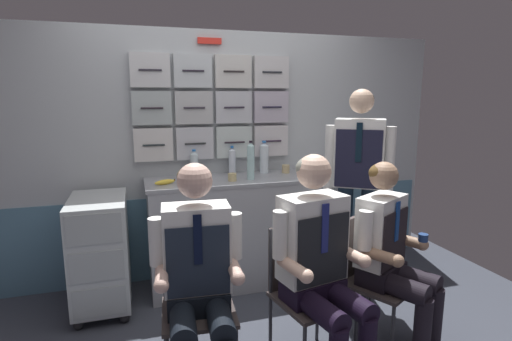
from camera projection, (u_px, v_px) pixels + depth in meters
galley_bulkhead at (217, 156)px, 3.56m from camera, size 4.20×0.14×2.15m
galley_counter at (246, 230)px, 3.46m from camera, size 1.65×0.53×0.93m
service_trolley at (101, 250)px, 3.01m from camera, size 0.40×0.65×0.86m
folding_chair_left at (197, 289)px, 2.31m from camera, size 0.43×0.43×0.83m
crew_member_left at (198, 271)px, 2.12m from camera, size 0.50×0.63×1.26m
folding_chair_center at (303, 279)px, 2.43m from camera, size 0.47×0.47×0.83m
crew_member_center at (320, 257)px, 2.26m from camera, size 0.53×0.68×1.28m
folding_chair_right at (367, 266)px, 2.62m from camera, size 0.54×0.54×0.83m
crew_member_right at (393, 251)px, 2.48m from camera, size 0.56×0.65×1.21m
crew_member_standing at (358, 177)px, 3.11m from camera, size 0.45×0.40×1.65m
water_bottle_short at (251, 161)px, 3.27m from camera, size 0.06×0.06×0.32m
water_bottle_blue_cap at (194, 164)px, 3.41m from camera, size 0.07×0.07×0.23m
water_bottle_clear at (232, 161)px, 3.51m from camera, size 0.06×0.06×0.25m
water_bottle_tall at (264, 158)px, 3.56m from camera, size 0.08×0.08×0.29m
paper_cup_tan at (286, 169)px, 3.57m from camera, size 0.07×0.07×0.07m
coffee_cup_white at (232, 177)px, 3.24m from camera, size 0.07×0.07×0.06m
espresso_cup_small at (184, 174)px, 3.30m from camera, size 0.06×0.06×0.08m
snack_banana at (165, 182)px, 3.10m from camera, size 0.17×0.10×0.04m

